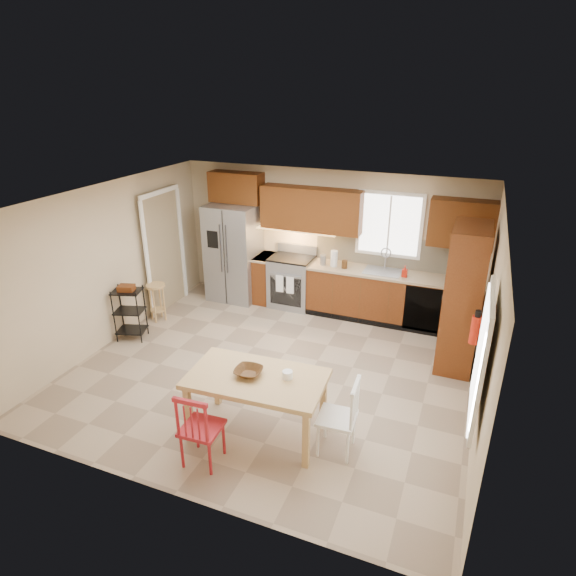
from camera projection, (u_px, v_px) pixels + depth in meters
The scene contains 33 objects.
floor at pixel (272, 370), 7.01m from camera, with size 5.50×5.50×0.00m, color tan.
ceiling at pixel (270, 200), 6.03m from camera, with size 5.50×5.00×0.02m, color silver.
wall_back at pixel (327, 240), 8.66m from camera, with size 5.50×0.02×2.50m, color #CCB793.
wall_front at pixel (161, 392), 4.39m from camera, with size 5.50×0.02×2.50m, color #CCB793.
wall_left at pixel (109, 265), 7.46m from camera, with size 0.02×5.00×2.50m, color #CCB793.
wall_right at pixel (488, 326), 5.58m from camera, with size 0.02×5.00×2.50m, color #CCB793.
refrigerator at pixel (234, 253), 9.05m from camera, with size 0.92×0.75×1.82m, color gray.
range_stove at pixel (292, 282), 8.88m from camera, with size 0.76×0.63×0.92m, color gray.
base_cabinet_narrow at pixel (265, 278), 9.09m from camera, with size 0.30×0.60×0.90m, color #662F12.
base_cabinet_run at pixel (392, 297), 8.27m from camera, with size 2.92×0.60×0.90m, color #662F12.
dishwasher at pixel (423, 309), 7.83m from camera, with size 0.60×0.02×0.78m, color black.
backsplash at pixel (398, 253), 8.23m from camera, with size 2.92×0.03×0.55m, color beige.
upper_over_fridge at pixel (236, 187), 8.75m from camera, with size 1.00×0.35×0.55m, color #633310.
upper_left_block at pixel (311, 209), 8.37m from camera, with size 1.80×0.35×0.75m, color #633310.
upper_right_block at pixel (462, 224), 7.51m from camera, with size 1.00×0.35×0.75m, color #633310.
window_back at pixel (389, 225), 8.11m from camera, with size 1.12×0.04×1.12m, color white.
sink at pixel (382, 274), 8.18m from camera, with size 0.62×0.46×0.16m, color gray.
undercab_glow at pixel (294, 230), 8.60m from camera, with size 1.60×0.30×0.01m, color #FFBF66.
soap_bottle at pixel (405, 271), 7.91m from camera, with size 0.09×0.09×0.19m, color #B51C0C.
paper_towel at pixel (334, 259), 8.35m from camera, with size 0.12×0.12×0.28m, color white.
canister_steel at pixel (323, 260), 8.44m from camera, with size 0.11×0.11×0.18m, color gray.
canister_wood at pixel (344, 264), 8.29m from camera, with size 0.10×0.10×0.14m, color #523116.
pantry at pixel (463, 298), 6.79m from camera, with size 0.50×0.95×2.10m, color #662F12.
fire_extinguisher at pixel (475, 330), 5.81m from camera, with size 0.12×0.12×0.36m, color #B51C0C.
window_right at pixel (482, 358), 4.55m from camera, with size 0.04×1.02×1.32m, color white.
doorway at pixel (164, 252), 8.62m from camera, with size 0.04×0.95×2.10m, color #8C7A59.
dining_table at pixel (257, 405), 5.62m from camera, with size 1.57×0.88×0.76m, color tan, non-canonical shape.
chair_red at pixel (202, 427), 5.15m from camera, with size 0.43×0.43×0.92m, color maroon, non-canonical shape.
chair_white at pixel (337, 417), 5.30m from camera, with size 0.43×0.43×0.92m, color white, non-canonical shape.
table_bowl at pixel (249, 375), 5.50m from camera, with size 0.32×0.32×0.08m, color #523116.
table_jar at pixel (287, 377), 5.42m from camera, with size 0.11×0.11×0.13m, color white.
bar_stool at pixel (157, 302), 8.36m from camera, with size 0.33×0.33×0.67m, color tan, non-canonical shape.
utility_cart at pixel (130, 314), 7.71m from camera, with size 0.44×0.34×0.88m, color black, non-canonical shape.
Camera 1 is at (2.43, -5.47, 3.85)m, focal length 30.00 mm.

